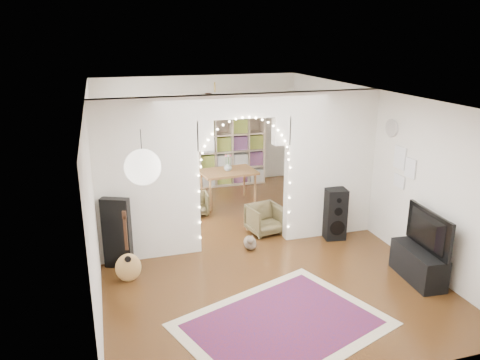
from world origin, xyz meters
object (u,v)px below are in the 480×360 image
object	(u,v)px
acoustic_guitar	(127,256)
dining_table	(228,174)
media_console	(418,264)
bookcase	(231,150)
dining_chair_left	(196,204)
dining_chair_right	(265,219)
floor_speaker	(335,214)

from	to	relation	value
acoustic_guitar	dining_table	xyz separation A→B (m)	(2.39, 2.94, 0.25)
media_console	dining_table	size ratio (longest dim) A/B	0.79
bookcase	dining_chair_left	bearing A→B (deg)	-124.53
dining_chair_left	dining_chair_right	xyz separation A→B (m)	(1.06, -1.33, 0.04)
bookcase	dining_chair_left	distance (m)	2.31
acoustic_guitar	dining_chair_right	bearing A→B (deg)	41.37
acoustic_guitar	dining_table	bearing A→B (deg)	68.58
acoustic_guitar	dining_chair_right	xyz separation A→B (m)	(2.62, 1.15, -0.15)
floor_speaker	bookcase	size ratio (longest dim) A/B	0.55
media_console	dining_table	bearing A→B (deg)	119.00
bookcase	dining_table	xyz separation A→B (m)	(-0.45, -1.37, -0.18)
acoustic_guitar	dining_chair_right	world-z (taller)	acoustic_guitar
bookcase	floor_speaker	bearing A→B (deg)	-75.46
media_console	dining_chair_right	size ratio (longest dim) A/B	1.65
media_console	bookcase	xyz separation A→B (m)	(-1.45, 5.51, 0.62)
dining_table	floor_speaker	bearing A→B (deg)	-64.84
bookcase	dining_chair_right	distance (m)	3.21
floor_speaker	bookcase	xyz separation A→B (m)	(-0.93, 3.75, 0.39)
bookcase	dining_chair_right	xyz separation A→B (m)	(-0.22, -3.15, -0.59)
dining_chair_right	dining_chair_left	bearing A→B (deg)	117.79
acoustic_guitar	bookcase	bearing A→B (deg)	74.26
floor_speaker	dining_table	world-z (taller)	floor_speaker
floor_speaker	media_console	xyz separation A→B (m)	(0.51, -1.76, -0.23)
acoustic_guitar	floor_speaker	world-z (taller)	acoustic_guitar
bookcase	dining_chair_right	bearing A→B (deg)	-93.36
media_console	bookcase	world-z (taller)	bookcase
bookcase	acoustic_guitar	bearing A→B (deg)	-122.87
floor_speaker	dining_chair_right	xyz separation A→B (m)	(-1.15, 0.60, -0.20)
acoustic_guitar	floor_speaker	bearing A→B (deg)	25.94
acoustic_guitar	media_console	size ratio (longest dim) A/B	0.98
acoustic_guitar	dining_chair_left	world-z (taller)	acoustic_guitar
floor_speaker	dining_chair_left	bearing A→B (deg)	146.78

